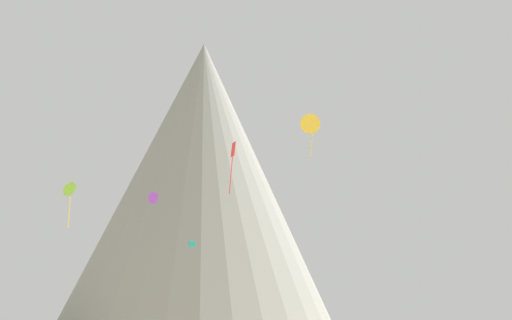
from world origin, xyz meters
The scene contains 7 objects.
rock_massif centered at (-15.29, 75.60, 25.41)m, with size 56.86×56.86×57.16m.
kite_violet_mid centered at (-17.08, 46.88, 19.60)m, with size 1.69×0.91×1.73m.
kite_teal_low centered at (-11.09, 44.05, 12.74)m, with size 1.00×1.02×0.78m.
kite_gold_mid centered at (4.14, 32.14, 25.42)m, with size 2.40×0.75×5.54m.
kite_lime_mid centered at (-20.33, 22.36, 15.51)m, with size 1.61×1.08×4.51m.
kite_red_mid centered at (-4.13, 19.32, 17.96)m, with size 0.64×0.76×5.03m.
kite_pink_low centered at (-12.13, 54.26, 7.44)m, with size 2.13×1.13×5.12m.
Camera 1 is at (-0.59, -33.49, 3.58)m, focal length 41.00 mm.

